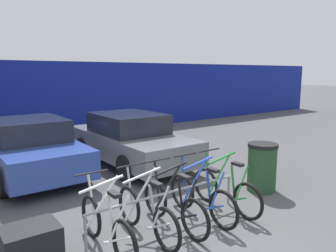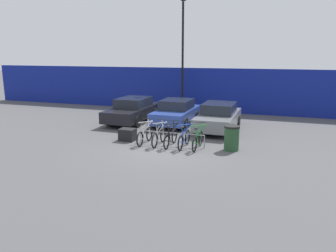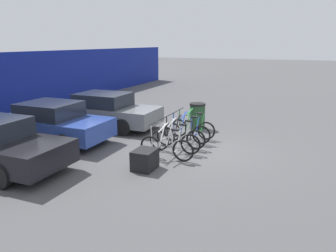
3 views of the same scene
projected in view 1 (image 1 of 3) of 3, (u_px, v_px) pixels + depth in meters
name	position (u px, v px, depth m)	size (l,w,h in m)	color
ground_plane	(195.00, 240.00, 4.95)	(120.00, 120.00, 0.00)	#4C4C4F
hoarding_wall	(28.00, 100.00, 12.25)	(36.00, 0.16, 2.95)	navy
bike_rack	(168.00, 197.00, 5.40)	(2.94, 0.04, 0.57)	gray
bicycle_white	(106.00, 226.00, 4.60)	(0.68, 1.71, 1.05)	black
bicycle_silver	(146.00, 214.00, 4.99)	(0.68, 1.71, 1.05)	black
bicycle_black	(174.00, 205.00, 5.30)	(0.68, 1.71, 1.05)	black
bicycle_blue	(201.00, 197.00, 5.66)	(0.68, 1.71, 1.05)	black
bicycle_green	(225.00, 190.00, 6.00)	(0.68, 1.71, 1.05)	black
car_blue	(31.00, 148.00, 7.99)	(1.91, 3.98, 1.40)	#2D479E
car_grey	(130.00, 139.00, 9.02)	(1.91, 4.33, 1.40)	slate
trash_bin	(262.00, 167.00, 6.97)	(0.63, 0.63, 1.03)	#234728
cargo_crate	(31.00, 247.00, 4.24)	(0.70, 0.56, 0.55)	black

